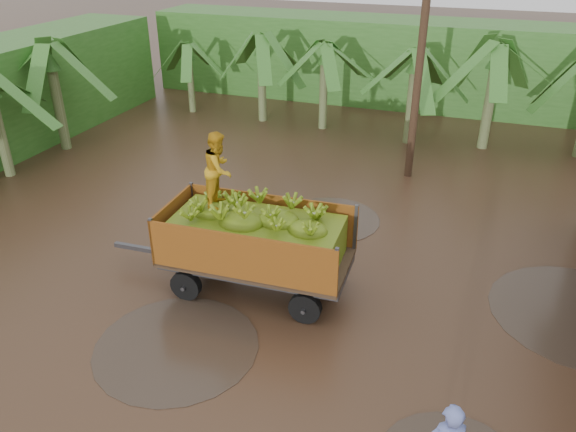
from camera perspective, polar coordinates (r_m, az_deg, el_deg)
name	(u,v)px	position (r m, az deg, el deg)	size (l,w,h in m)	color
ground	(343,313)	(11.98, 5.62, -9.76)	(100.00, 100.00, 0.00)	black
hedge_north	(393,61)	(26.21, 10.67, 15.17)	(22.00, 3.00, 3.60)	#2D661E
banana_trailer	(255,239)	(12.04, -3.34, -2.33)	(5.63, 2.11, 3.49)	#B9681A
utility_pole	(421,52)	(17.46, 13.35, 15.88)	(1.20, 0.24, 7.70)	#47301E
banana_plants	(226,118)	(17.91, -6.37, 9.84)	(23.72, 20.88, 4.21)	#2D661E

